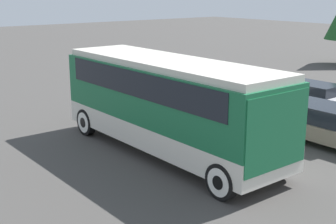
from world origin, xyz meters
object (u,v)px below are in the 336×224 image
at_px(tour_bus, 170,99).
at_px(parked_car_mid, 314,97).
at_px(parked_car_far, 233,93).
at_px(parked_car_near, 323,124).

height_order(tour_bus, parked_car_mid, tour_bus).
height_order(parked_car_mid, parked_car_far, parked_car_far).
height_order(tour_bus, parked_car_near, tour_bus).
relative_size(tour_bus, parked_car_far, 2.08).
bearing_deg(parked_car_mid, parked_car_near, -51.60).
relative_size(parked_car_mid, parked_car_far, 1.08).
xyz_separation_m(parked_car_near, parked_car_mid, (-3.02, 3.81, -0.06)).
relative_size(parked_car_near, parked_car_mid, 0.98).
relative_size(tour_bus, parked_car_near, 1.97).
height_order(parked_car_near, parked_car_far, parked_car_far).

